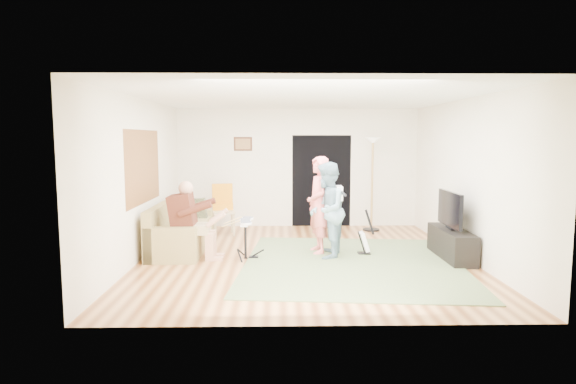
% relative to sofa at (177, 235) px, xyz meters
% --- Properties ---
extents(floor, '(6.00, 6.00, 0.00)m').
position_rel_sofa_xyz_m(floor, '(2.29, -0.62, -0.28)').
color(floor, brown).
rests_on(floor, ground).
extents(walls, '(5.50, 6.00, 2.70)m').
position_rel_sofa_xyz_m(walls, '(2.29, -0.62, 1.07)').
color(walls, white).
rests_on(walls, floor).
extents(ceiling, '(6.00, 6.00, 0.00)m').
position_rel_sofa_xyz_m(ceiling, '(2.29, -0.62, 2.42)').
color(ceiling, white).
rests_on(ceiling, walls).
extents(window_blinds, '(0.00, 2.05, 2.05)m').
position_rel_sofa_xyz_m(window_blinds, '(-0.45, -0.42, 1.27)').
color(window_blinds, brown).
rests_on(window_blinds, walls).
extents(doorway, '(2.10, 0.00, 2.10)m').
position_rel_sofa_xyz_m(doorway, '(2.84, 2.37, 0.77)').
color(doorway, black).
rests_on(doorway, walls).
extents(picture_frame, '(0.42, 0.03, 0.32)m').
position_rel_sofa_xyz_m(picture_frame, '(1.04, 2.37, 1.62)').
color(picture_frame, '#3F2314').
rests_on(picture_frame, walls).
extents(area_rug, '(3.79, 4.09, 0.02)m').
position_rel_sofa_xyz_m(area_rug, '(3.05, -1.03, -0.27)').
color(area_rug, '#56693F').
rests_on(area_rug, floor).
extents(sofa, '(0.86, 2.09, 0.85)m').
position_rel_sofa_xyz_m(sofa, '(0.00, 0.00, 0.00)').
color(sofa, olive).
rests_on(sofa, floor).
extents(drummer, '(0.86, 0.48, 1.33)m').
position_rel_sofa_xyz_m(drummer, '(0.42, -0.65, 0.23)').
color(drummer, '#4F2216').
rests_on(drummer, sofa).
extents(drum_kit, '(0.37, 0.66, 0.68)m').
position_rel_sofa_xyz_m(drum_kit, '(1.29, -0.65, 0.02)').
color(drum_kit, black).
rests_on(drum_kit, floor).
extents(singer, '(0.52, 0.69, 1.72)m').
position_rel_sofa_xyz_m(singer, '(2.56, -0.26, 0.58)').
color(singer, '#F46D6A').
rests_on(singer, floor).
extents(microphone, '(0.06, 0.06, 0.24)m').
position_rel_sofa_xyz_m(microphone, '(2.76, -0.26, 1.00)').
color(microphone, black).
rests_on(microphone, singer).
extents(guitarist, '(0.77, 0.90, 1.63)m').
position_rel_sofa_xyz_m(guitarist, '(2.68, -0.59, 0.53)').
color(guitarist, '#7296A6').
rests_on(guitarist, floor).
extents(guitar_held, '(0.12, 0.60, 0.26)m').
position_rel_sofa_xyz_m(guitar_held, '(2.88, -0.59, 0.83)').
color(guitar_held, white).
rests_on(guitar_held, guitarist).
extents(guitar_spare, '(0.29, 0.26, 0.80)m').
position_rel_sofa_xyz_m(guitar_spare, '(3.37, -0.39, -0.05)').
color(guitar_spare, black).
rests_on(guitar_spare, floor).
extents(torchiere_lamp, '(0.37, 0.37, 2.05)m').
position_rel_sofa_xyz_m(torchiere_lamp, '(3.91, 1.80, 1.12)').
color(torchiere_lamp, black).
rests_on(torchiere_lamp, floor).
extents(dining_chair, '(0.54, 0.56, 1.07)m').
position_rel_sofa_xyz_m(dining_chair, '(0.70, 1.42, 0.10)').
color(dining_chair, tan).
rests_on(dining_chair, floor).
extents(tv_cabinet, '(0.40, 1.40, 0.50)m').
position_rel_sofa_xyz_m(tv_cabinet, '(4.79, -0.70, -0.03)').
color(tv_cabinet, black).
rests_on(tv_cabinet, floor).
extents(television, '(0.06, 1.02, 0.59)m').
position_rel_sofa_xyz_m(television, '(4.74, -0.70, 0.57)').
color(television, black).
rests_on(television, tv_cabinet).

